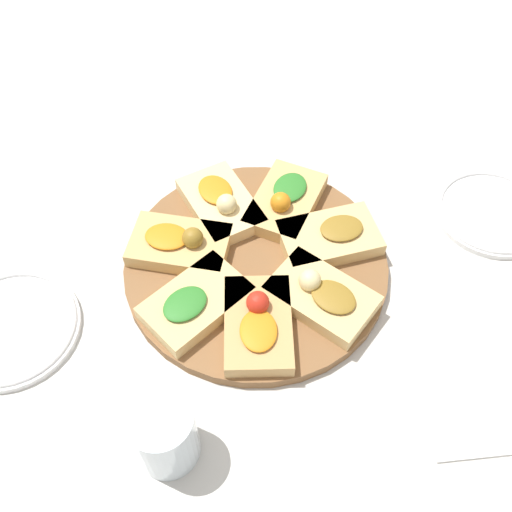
# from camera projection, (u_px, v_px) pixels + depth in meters

# --- Properties ---
(ground_plane) EXTENTS (3.00, 3.00, 0.00)m
(ground_plane) POSITION_uv_depth(u_px,v_px,m) (256.00, 268.00, 0.96)
(ground_plane) COLOR beige
(serving_board) EXTENTS (0.42, 0.42, 0.02)m
(serving_board) POSITION_uv_depth(u_px,v_px,m) (256.00, 264.00, 0.95)
(serving_board) COLOR brown
(serving_board) RESTS_ON ground_plane
(focaccia_slice_0) EXTENTS (0.18, 0.15, 0.03)m
(focaccia_slice_0) POSITION_uv_depth(u_px,v_px,m) (195.00, 302.00, 0.88)
(focaccia_slice_0) COLOR #DBB775
(focaccia_slice_0) RESTS_ON serving_board
(focaccia_slice_1) EXTENTS (0.13, 0.17, 0.05)m
(focaccia_slice_1) POSITION_uv_depth(u_px,v_px,m) (258.00, 323.00, 0.86)
(focaccia_slice_1) COLOR tan
(focaccia_slice_1) RESTS_ON serving_board
(focaccia_slice_2) EXTENTS (0.17, 0.18, 0.05)m
(focaccia_slice_2) POSITION_uv_depth(u_px,v_px,m) (321.00, 295.00, 0.89)
(focaccia_slice_2) COLOR #DBB775
(focaccia_slice_2) RESTS_ON serving_board
(focaccia_slice_3) EXTENTS (0.16, 0.10, 0.03)m
(focaccia_slice_3) POSITION_uv_depth(u_px,v_px,m) (331.00, 239.00, 0.95)
(focaccia_slice_3) COLOR #DBB775
(focaccia_slice_3) RESTS_ON serving_board
(focaccia_slice_4) EXTENTS (0.17, 0.18, 0.05)m
(focaccia_slice_4) POSITION_uv_depth(u_px,v_px,m) (285.00, 201.00, 1.00)
(focaccia_slice_4) COLOR tan
(focaccia_slice_4) RESTS_ON serving_board
(focaccia_slice_5) EXTENTS (0.12, 0.17, 0.05)m
(focaccia_slice_5) POSITION_uv_depth(u_px,v_px,m) (221.00, 203.00, 0.99)
(focaccia_slice_5) COLOR #E5C689
(focaccia_slice_5) RESTS_ON serving_board
(focaccia_slice_6) EXTENTS (0.18, 0.16, 0.05)m
(focaccia_slice_6) POSITION_uv_depth(u_px,v_px,m) (180.00, 244.00, 0.94)
(focaccia_slice_6) COLOR tan
(focaccia_slice_6) RESTS_ON serving_board
(plate_left) EXTENTS (0.21, 0.21, 0.02)m
(plate_left) POSITION_uv_depth(u_px,v_px,m) (10.00, 327.00, 0.88)
(plate_left) COLOR white
(plate_left) RESTS_ON ground_plane
(plate_right) EXTENTS (0.19, 0.19, 0.02)m
(plate_right) POSITION_uv_depth(u_px,v_px,m) (492.00, 212.00, 1.02)
(plate_right) COLOR white
(plate_right) RESTS_ON ground_plane
(water_glass) EXTENTS (0.08, 0.08, 0.11)m
(water_glass) POSITION_uv_depth(u_px,v_px,m) (164.00, 434.00, 0.74)
(water_glass) COLOR silver
(water_glass) RESTS_ON ground_plane
(napkin_stack) EXTENTS (0.14, 0.12, 0.01)m
(napkin_stack) POSITION_uv_depth(u_px,v_px,m) (471.00, 419.00, 0.80)
(napkin_stack) COLOR white
(napkin_stack) RESTS_ON ground_plane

